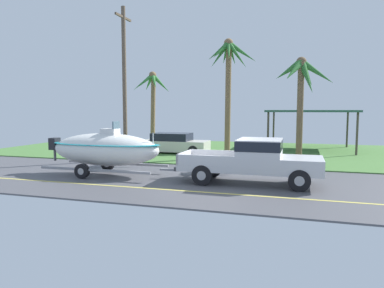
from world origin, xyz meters
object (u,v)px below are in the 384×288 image
at_px(palm_tree_near_left, 301,82).
at_px(carport_awning, 311,112).
at_px(boat_on_trailer, 105,149).
at_px(palm_tree_near_right, 152,91).
at_px(palm_tree_mid, 229,67).
at_px(parked_sedan_near, 174,144).
at_px(utility_pole, 124,82).
at_px(pickup_truck_towing, 259,159).

bearing_deg(palm_tree_near_left, carport_awning, 84.69).
bearing_deg(boat_on_trailer, palm_tree_near_right, 102.95).
bearing_deg(palm_tree_mid, palm_tree_near_left, -22.51).
distance_m(boat_on_trailer, palm_tree_near_right, 12.50).
relative_size(parked_sedan_near, palm_tree_near_right, 0.76).
bearing_deg(utility_pole, parked_sedan_near, 66.89).
xyz_separation_m(carport_awning, palm_tree_near_left, (-0.71, -7.59, 1.61)).
height_order(palm_tree_mid, utility_pole, utility_pole).
xyz_separation_m(palm_tree_near_left, palm_tree_mid, (-4.15, 1.72, 1.07)).
bearing_deg(boat_on_trailer, carport_awning, 55.12).
bearing_deg(palm_tree_near_right, pickup_truck_towing, -50.90).
bearing_deg(palm_tree_near_left, palm_tree_near_right, 150.18).
xyz_separation_m(pickup_truck_towing, parked_sedan_near, (-6.55, 8.36, -0.34)).
relative_size(palm_tree_near_left, palm_tree_mid, 0.79).
height_order(parked_sedan_near, palm_tree_mid, palm_tree_mid).
distance_m(pickup_truck_towing, utility_pole, 9.99).
height_order(palm_tree_near_left, palm_tree_mid, palm_tree_mid).
bearing_deg(palm_tree_near_right, utility_pole, -79.22).
bearing_deg(palm_tree_near_right, palm_tree_mid, -33.76).
bearing_deg(palm_tree_mid, parked_sedan_near, 162.85).
height_order(pickup_truck_towing, palm_tree_near_left, palm_tree_near_left).
bearing_deg(carport_awning, pickup_truck_towing, -99.64).
xyz_separation_m(boat_on_trailer, palm_tree_near_left, (8.37, 5.43, 3.22)).
bearing_deg(palm_tree_near_left, parked_sedan_near, 160.05).
height_order(boat_on_trailer, carport_awning, carport_awning).
relative_size(boat_on_trailer, carport_awning, 1.06).
relative_size(boat_on_trailer, palm_tree_mid, 0.90).
bearing_deg(carport_awning, palm_tree_near_left, -95.31).
bearing_deg(utility_pole, palm_tree_near_left, 5.37).
relative_size(pickup_truck_towing, palm_tree_near_left, 1.02).
xyz_separation_m(carport_awning, utility_pole, (-10.40, -8.51, 1.74)).
bearing_deg(boat_on_trailer, palm_tree_mid, 59.45).
bearing_deg(palm_tree_near_right, carport_awning, 6.02).
distance_m(palm_tree_near_right, utility_pole, 7.40).
distance_m(boat_on_trailer, palm_tree_mid, 9.34).
bearing_deg(palm_tree_mid, carport_awning, 50.40).
bearing_deg(palm_tree_near_right, palm_tree_near_left, -29.82).
bearing_deg(boat_on_trailer, pickup_truck_towing, 0.00).
relative_size(parked_sedan_near, utility_pole, 0.51).
relative_size(pickup_truck_towing, boat_on_trailer, 0.90).
height_order(pickup_truck_towing, utility_pole, utility_pole).
distance_m(carport_awning, palm_tree_mid, 8.08).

